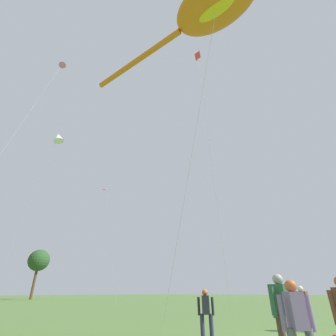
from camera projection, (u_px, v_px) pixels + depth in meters
The scene contains 10 objects.
big_show_kite at pixel (210, 9), 16.39m from camera, with size 4.38×14.34×18.65m.
person_dark_jacket at pixel (298, 322), 4.15m from camera, with size 0.44×0.44×1.53m.
person_navy_jacket at pixel (283, 309), 5.50m from camera, with size 0.59×0.49×1.71m.
person_child_front at pixel (206, 311), 7.70m from camera, with size 0.41×0.41×1.42m.
person_redhead_woman at pixel (304, 304), 9.68m from camera, with size 0.56×0.40×1.56m.
small_kite_box_yellow at pixel (58, 138), 27.57m from camera, with size 2.41×4.98×17.34m.
small_kite_streamer_purple at pixel (105, 193), 35.85m from camera, with size 4.19×0.81×14.82m.
small_kite_triangle_green at pixel (201, 81), 21.16m from camera, with size 3.37×1.40×20.36m.
small_kite_diamond_red at pixel (61, 65), 25.74m from camera, with size 5.22×0.93×23.00m.
tree_shrub_far at pixel (39, 261), 54.65m from camera, with size 4.47×4.47×9.88m.
Camera 1 is at (-8.99, -2.48, 1.32)m, focal length 26.63 mm.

